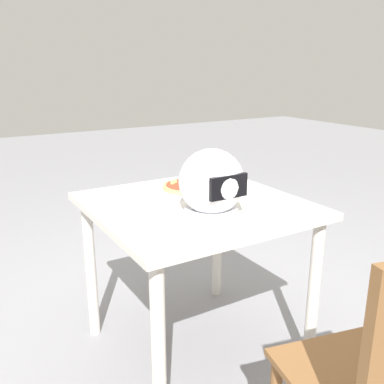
{
  "coord_description": "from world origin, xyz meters",
  "views": [
    {
      "loc": [
        0.88,
        1.44,
        1.26
      ],
      "look_at": [
        -0.03,
        -0.08,
        0.73
      ],
      "focal_mm": 39.74,
      "sensor_mm": 36.0,
      "label": 1
    }
  ],
  "objects": [
    {
      "name": "motorcycle_helmet",
      "position": [
        0.02,
        0.15,
        0.83
      ],
      "size": [
        0.25,
        0.25,
        0.25
      ],
      "color": "silver",
      "rests_on": "dining_table"
    },
    {
      "name": "pizza",
      "position": [
        -0.07,
        -0.16,
        0.74
      ],
      "size": [
        0.24,
        0.24,
        0.05
      ],
      "color": "tan",
      "rests_on": "pizza_plate"
    },
    {
      "name": "ground_plane",
      "position": [
        0.0,
        0.0,
        0.0
      ],
      "size": [
        14.0,
        14.0,
        0.0
      ],
      "primitive_type": "plane",
      "color": "gray"
    },
    {
      "name": "dining_table",
      "position": [
        0.0,
        0.0,
        0.61
      ],
      "size": [
        0.84,
        0.83,
        0.71
      ],
      "color": "beige",
      "rests_on": "ground"
    },
    {
      "name": "pizza_plate",
      "position": [
        -0.06,
        -0.16,
        0.72
      ],
      "size": [
        0.3,
        0.3,
        0.01
      ],
      "primitive_type": "cylinder",
      "color": "white",
      "rests_on": "dining_table"
    }
  ]
}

